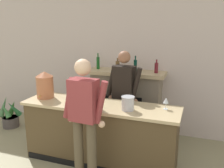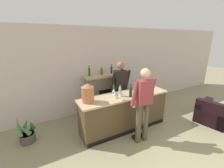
# 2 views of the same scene
# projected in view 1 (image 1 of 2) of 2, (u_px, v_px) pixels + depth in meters

# --- Properties ---
(wall_back_panel) EXTENTS (12.00, 0.07, 2.75)m
(wall_back_panel) POSITION_uv_depth(u_px,v_px,m) (136.00, 65.00, 5.03)
(wall_back_panel) COLOR beige
(wall_back_panel) RESTS_ON ground_plane
(bar_counter) EXTENTS (2.47, 0.68, 0.98)m
(bar_counter) POSITION_uv_depth(u_px,v_px,m) (100.00, 133.00, 3.98)
(bar_counter) COLOR #4F3D25
(bar_counter) RESTS_ON ground_plane
(fireplace_stone) EXTENTS (1.51, 0.52, 1.61)m
(fireplace_stone) POSITION_uv_depth(u_px,v_px,m) (126.00, 102.00, 5.01)
(fireplace_stone) COLOR gray
(fireplace_stone) RESTS_ON ground_plane
(potted_plant_corner) EXTENTS (0.42, 0.37, 0.67)m
(potted_plant_corner) POSITION_uv_depth(u_px,v_px,m) (10.00, 116.00, 5.37)
(potted_plant_corner) COLOR #4D4643
(potted_plant_corner) RESTS_ON ground_plane
(person_customer) EXTENTS (0.66, 0.32, 1.79)m
(person_customer) POSITION_uv_depth(u_px,v_px,m) (84.00, 120.00, 3.23)
(person_customer) COLOR brown
(person_customer) RESTS_ON ground_plane
(person_bartender) EXTENTS (0.65, 0.34, 1.75)m
(person_bartender) POSITION_uv_depth(u_px,v_px,m) (124.00, 96.00, 4.31)
(person_bartender) COLOR black
(person_bartender) RESTS_ON ground_plane
(copper_dispenser) EXTENTS (0.29, 0.33, 0.45)m
(copper_dispenser) POSITION_uv_depth(u_px,v_px,m) (45.00, 85.00, 4.15)
(copper_dispenser) COLOR #B36742
(copper_dispenser) RESTS_ON bar_counter
(ice_bucket_steel) EXTENTS (0.19, 0.19, 0.20)m
(ice_bucket_steel) POSITION_uv_depth(u_px,v_px,m) (128.00, 103.00, 3.60)
(ice_bucket_steel) COLOR silver
(ice_bucket_steel) RESTS_ON bar_counter
(wine_bottle_chardonnay_pale) EXTENTS (0.07, 0.07, 0.29)m
(wine_bottle_chardonnay_pale) POSITION_uv_depth(u_px,v_px,m) (94.00, 92.00, 4.09)
(wine_bottle_chardonnay_pale) COLOR #104B1A
(wine_bottle_chardonnay_pale) RESTS_ON bar_counter
(wine_bottle_port_short) EXTENTS (0.07, 0.07, 0.31)m
(wine_bottle_port_short) POSITION_uv_depth(u_px,v_px,m) (89.00, 95.00, 3.86)
(wine_bottle_port_short) COLOR #A8B4C3
(wine_bottle_port_short) RESTS_ON bar_counter
(wine_bottle_riesling_slim) EXTENTS (0.08, 0.08, 0.33)m
(wine_bottle_riesling_slim) POSITION_uv_depth(u_px,v_px,m) (98.00, 99.00, 3.64)
(wine_bottle_riesling_slim) COLOR #203220
(wine_bottle_riesling_slim) RESTS_ON bar_counter
(wine_glass_mid_counter) EXTENTS (0.08, 0.08, 0.19)m
(wine_glass_mid_counter) POSITION_uv_depth(u_px,v_px,m) (86.00, 93.00, 4.02)
(wine_glass_mid_counter) COLOR silver
(wine_glass_mid_counter) RESTS_ON bar_counter
(wine_glass_back_row) EXTENTS (0.08, 0.08, 0.17)m
(wine_glass_back_row) POSITION_uv_depth(u_px,v_px,m) (79.00, 96.00, 3.89)
(wine_glass_back_row) COLOR silver
(wine_glass_back_row) RESTS_ON bar_counter
(wine_glass_by_dispenser) EXTENTS (0.08, 0.08, 0.17)m
(wine_glass_by_dispenser) POSITION_uv_depth(u_px,v_px,m) (166.00, 101.00, 3.62)
(wine_glass_by_dispenser) COLOR silver
(wine_glass_by_dispenser) RESTS_ON bar_counter
(wine_glass_front_right) EXTENTS (0.07, 0.07, 0.17)m
(wine_glass_front_right) POSITION_uv_depth(u_px,v_px,m) (76.00, 99.00, 3.72)
(wine_glass_front_right) COLOR silver
(wine_glass_front_right) RESTS_ON bar_counter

